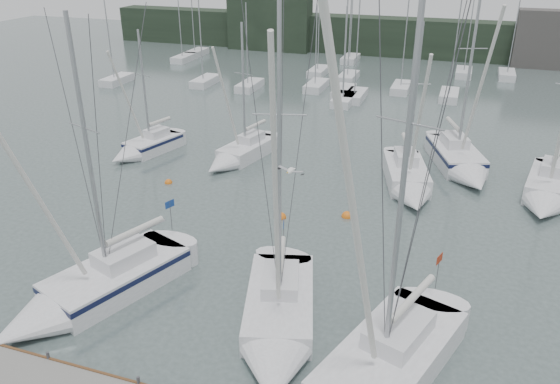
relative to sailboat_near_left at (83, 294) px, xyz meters
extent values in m
plane|color=#475654|center=(7.13, 0.37, -0.61)|extent=(160.00, 160.00, 0.00)
cube|color=black|center=(7.13, 62.37, 1.89)|extent=(90.00, 4.00, 5.00)
cube|color=black|center=(-12.87, 60.37, 3.39)|extent=(12.00, 3.00, 8.00)
cube|color=#43403E|center=(25.13, 60.37, 2.89)|extent=(10.00, 3.00, 7.00)
cube|color=silver|center=(19.48, 52.80, -0.26)|extent=(1.80, 4.50, 0.90)
cylinder|color=#979A9E|center=(19.48, 52.30, 5.50)|extent=(0.12, 0.12, 10.63)
cube|color=silver|center=(-12.69, 38.51, -0.26)|extent=(1.80, 4.50, 0.90)
cylinder|color=#979A9E|center=(-12.69, 38.01, 4.80)|extent=(0.12, 0.12, 9.22)
cube|color=silver|center=(-1.90, 47.32, -0.26)|extent=(1.80, 4.50, 0.90)
cylinder|color=#979A9E|center=(-1.90, 46.82, 4.23)|extent=(0.12, 0.12, 8.09)
cube|color=silver|center=(0.15, 55.85, -0.26)|extent=(1.80, 4.50, 0.90)
cylinder|color=#979A9E|center=(0.15, 55.35, 5.94)|extent=(0.12, 0.12, 11.51)
cube|color=silver|center=(8.54, 42.61, -0.26)|extent=(1.80, 4.50, 0.90)
cylinder|color=#979A9E|center=(8.54, 42.11, 6.94)|extent=(0.12, 0.12, 13.50)
cube|color=silver|center=(-0.31, 40.47, -0.26)|extent=(1.80, 4.50, 0.90)
cylinder|color=#979A9E|center=(-0.31, 39.97, 4.21)|extent=(0.12, 0.12, 8.05)
cube|color=silver|center=(-20.98, 49.18, -0.26)|extent=(1.80, 4.50, 0.90)
cylinder|color=#979A9E|center=(-20.98, 48.68, 5.72)|extent=(0.12, 0.12, 11.06)
cube|color=silver|center=(-22.42, 35.84, -0.26)|extent=(1.80, 4.50, 0.90)
cylinder|color=#979A9E|center=(-22.42, 35.34, 4.60)|extent=(0.12, 0.12, 8.83)
cube|color=silver|center=(14.67, 52.33, -0.26)|extent=(1.80, 4.50, 0.90)
cylinder|color=#979A9E|center=(14.67, 51.83, 4.36)|extent=(0.12, 0.12, 8.35)
cube|color=silver|center=(-7.22, 38.23, -0.26)|extent=(1.80, 4.50, 0.90)
cylinder|color=#979A9E|center=(-7.22, 37.73, 4.32)|extent=(0.12, 0.12, 8.27)
cube|color=silver|center=(3.06, 39.07, -0.26)|extent=(1.80, 4.50, 0.90)
cylinder|color=#979A9E|center=(3.06, 38.57, 4.29)|extent=(0.12, 0.12, 8.20)
cube|color=silver|center=(-21.08, 53.01, -0.26)|extent=(1.80, 4.50, 0.90)
cylinder|color=#979A9E|center=(-21.08, 52.51, 4.80)|extent=(0.12, 0.12, 9.23)
cube|color=silver|center=(4.54, 37.84, -0.26)|extent=(1.80, 4.50, 0.90)
cylinder|color=#979A9E|center=(4.54, 37.34, 5.01)|extent=(0.12, 0.12, 9.66)
cube|color=silver|center=(2.10, 45.64, -0.26)|extent=(1.80, 4.50, 0.90)
cylinder|color=#979A9E|center=(2.10, 45.14, 7.17)|extent=(0.12, 0.12, 13.96)
cube|color=silver|center=(13.59, 41.10, -0.26)|extent=(1.80, 4.50, 0.90)
cylinder|color=#979A9E|center=(13.59, 40.60, 5.83)|extent=(0.12, 0.12, 11.29)
cube|color=silver|center=(3.77, 36.00, -0.26)|extent=(1.80, 4.50, 0.90)
cylinder|color=#979A9E|center=(3.77, 35.50, 7.10)|extent=(0.12, 0.12, 13.83)
cube|color=silver|center=(0.63, 1.68, -0.15)|extent=(5.12, 7.17, 1.56)
cone|color=silver|center=(-1.01, -2.69, -0.15)|extent=(3.81, 3.68, 3.01)
cube|color=silver|center=(0.82, 2.16, 1.00)|extent=(2.47, 3.03, 0.73)
cylinder|color=#979A9E|center=(0.47, 1.24, 6.34)|extent=(0.19, 0.19, 11.42)
cylinder|color=silver|center=(1.09, 2.90, 1.93)|extent=(1.40, 3.09, 0.29)
cube|color=#0E1436|center=(0.63, 1.68, 0.37)|extent=(5.15, 7.20, 0.26)
cube|color=navy|center=(1.86, 4.93, 2.50)|extent=(0.22, 0.53, 0.37)
cube|color=silver|center=(8.48, 2.45, -0.21)|extent=(4.41, 6.67, 1.34)
cone|color=silver|center=(9.67, -1.76, -0.21)|extent=(3.46, 3.30, 2.86)
cube|color=silver|center=(8.36, 2.88, 0.77)|extent=(2.18, 2.78, 0.63)
cylinder|color=#979A9E|center=(8.60, 2.03, 7.26)|extent=(0.16, 0.16, 13.60)
cylinder|color=silver|center=(8.15, 3.63, 1.58)|extent=(1.05, 2.95, 0.25)
cube|color=navy|center=(7.61, 5.57, 2.07)|extent=(0.15, 0.47, 0.32)
cube|color=silver|center=(13.64, 0.33, -0.14)|extent=(5.36, 7.87, 1.58)
cube|color=silver|center=(13.81, 0.83, 1.02)|extent=(2.59, 3.30, 0.74)
cylinder|color=#979A9E|center=(13.47, -0.16, 8.00)|extent=(0.19, 0.19, 14.70)
cylinder|color=silver|center=(14.12, 1.70, 1.97)|extent=(1.44, 3.44, 0.29)
cube|color=#A02E15|center=(14.90, 3.95, 2.55)|extent=(0.21, 0.54, 0.38)
cube|color=silver|center=(-7.32, 18.31, -0.21)|extent=(3.33, 4.78, 1.33)
cone|color=silver|center=(-8.18, 15.33, -0.21)|extent=(2.64, 2.40, 2.21)
cube|color=silver|center=(-7.19, 18.73, 0.76)|extent=(1.65, 2.00, 0.62)
cylinder|color=#979A9E|center=(-7.40, 18.01, 4.53)|extent=(0.16, 0.16, 8.15)
cylinder|color=silver|center=(-7.08, 19.14, 1.55)|extent=(0.83, 2.10, 0.25)
cube|color=#0E1436|center=(-7.32, 18.31, 0.23)|extent=(3.35, 4.80, 0.22)
cube|color=silver|center=(0.07, 19.64, -0.21)|extent=(3.32, 5.53, 1.33)
cone|color=silver|center=(-0.76, 16.05, -0.21)|extent=(2.66, 2.65, 2.22)
cube|color=silver|center=(0.17, 20.07, 0.76)|extent=(1.65, 2.29, 0.62)
cylinder|color=#979A9E|center=(-0.02, 19.28, 4.85)|extent=(0.16, 0.16, 8.80)
cylinder|color=silver|center=(0.30, 20.65, 1.56)|extent=(0.81, 2.51, 0.25)
cube|color=silver|center=(11.97, 18.56, -0.14)|extent=(3.87, 6.04, 1.58)
cone|color=silver|center=(12.99, 14.70, -0.14)|extent=(3.05, 2.96, 2.52)
cube|color=silver|center=(11.84, 19.06, 1.02)|extent=(1.91, 2.51, 0.74)
cylinder|color=#979A9E|center=(12.07, 18.17, 5.31)|extent=(0.19, 0.19, 9.31)
cylinder|color=silver|center=(11.69, 19.64, 1.96)|extent=(0.98, 2.71, 0.29)
cube|color=silver|center=(14.96, 23.06, -0.13)|extent=(4.65, 6.64, 1.61)
cone|color=silver|center=(16.40, 18.98, -0.13)|extent=(3.49, 3.38, 2.78)
cube|color=silver|center=(14.78, 23.57, 1.05)|extent=(2.25, 2.80, 0.75)
cylinder|color=#979A9E|center=(15.10, 22.65, 6.61)|extent=(0.19, 0.19, 11.88)
cylinder|color=silver|center=(14.55, 24.20, 2.01)|extent=(1.27, 2.89, 0.30)
cube|color=#0E1436|center=(14.96, 23.06, 0.40)|extent=(4.68, 6.67, 0.27)
cube|color=silver|center=(21.03, 19.82, -0.14)|extent=(3.60, 5.96, 1.57)
cone|color=silver|center=(20.29, 15.92, -0.14)|extent=(3.01, 2.83, 2.61)
cube|color=silver|center=(21.12, 20.34, 1.01)|extent=(1.82, 2.45, 0.73)
cylinder|color=silver|center=(21.23, 20.92, 1.95)|extent=(0.79, 2.73, 0.29)
sphere|color=orange|center=(5.65, 10.94, -0.61)|extent=(0.63, 0.63, 0.63)
sphere|color=orange|center=(9.34, 12.33, -0.61)|extent=(0.66, 0.66, 0.66)
sphere|color=orange|center=(-3.19, 13.24, -0.61)|extent=(0.52, 0.52, 0.52)
ellipsoid|color=white|center=(9.81, -0.35, 7.51)|extent=(0.30, 0.44, 0.18)
cube|color=gray|center=(9.56, -0.29, 7.53)|extent=(0.43, 0.22, 0.10)
cube|color=gray|center=(10.06, -0.42, 7.53)|extent=(0.43, 0.22, 0.10)
camera|label=1|loc=(14.85, -16.21, 14.55)|focal=35.00mm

